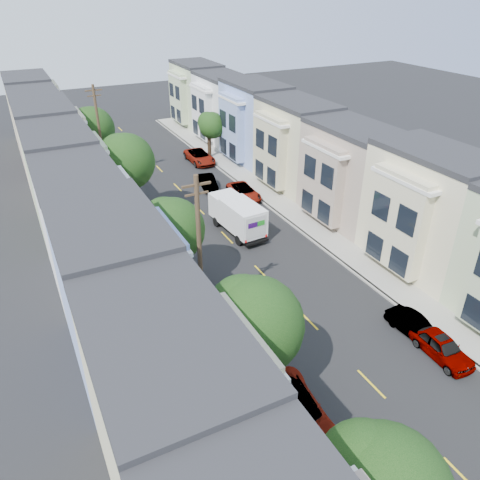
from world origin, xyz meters
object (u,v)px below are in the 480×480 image
object	(u,v)px
fedex_truck	(237,215)
parked_left_d	(167,239)
tree_d	(125,162)
parked_right_a	(442,347)
parked_left_c	(238,334)
parked_left_b	(297,411)
tree_far_r	(211,126)
tree_e	(92,129)
tree_c	(171,230)
utility_pole_far	(100,136)
parked_right_d	(200,157)
utility_pole_near	(200,259)
parked_right_b	(414,326)
parked_right_c	(244,192)
tree_b	(253,326)
lead_sedan	(208,182)

from	to	relation	value
fedex_truck	parked_left_d	distance (m)	6.19
tree_d	parked_right_a	distance (m)	27.08
tree_d	parked_left_c	distance (m)	18.77
parked_left_d	parked_left_b	bearing A→B (deg)	-90.72
tree_far_r	tree_d	bearing A→B (deg)	-135.90
tree_e	fedex_truck	bearing A→B (deg)	-69.42
tree_c	utility_pole_far	size ratio (longest dim) A/B	0.68
parked_right_d	utility_pole_near	bearing A→B (deg)	-111.61
parked_left_c	tree_e	bearing A→B (deg)	87.33
tree_e	utility_pole_near	distance (m)	30.58
tree_e	parked_right_b	distance (m)	38.46
fedex_truck	parked_left_d	world-z (taller)	fedex_truck
parked_left_c	tree_c	bearing A→B (deg)	96.39
parked_left_b	parked_right_c	distance (m)	26.65
tree_c	utility_pole_near	size ratio (longest dim) A/B	0.68
utility_pole_near	parked_left_d	world-z (taller)	utility_pole_near
parked_right_a	parked_right_c	size ratio (longest dim) A/B	0.91
tree_c	tree_d	world-z (taller)	tree_d
tree_e	parked_right_c	xyz separation A→B (m)	(11.20, -14.07, -4.07)
tree_far_r	utility_pole_far	distance (m)	13.57
parked_left_c	tree_d	bearing A→B (deg)	89.30
utility_pole_far	parked_left_b	world-z (taller)	utility_pole_far
tree_e	parked_right_c	bearing A→B (deg)	-51.47
fedex_truck	parked_left_b	bearing A→B (deg)	-112.11
tree_b	parked_left_c	bearing A→B (deg)	72.01
parked_right_a	parked_right_c	world-z (taller)	parked_right_a
tree_d	parked_right_a	size ratio (longest dim) A/B	1.90
tree_far_r	fedex_truck	size ratio (longest dim) A/B	0.90
parked_left_c	lead_sedan	bearing A→B (deg)	65.96
utility_pole_near	parked_right_b	bearing A→B (deg)	-28.12
utility_pole_far	parked_left_d	world-z (taller)	utility_pole_far
tree_far_r	fedex_truck	bearing A→B (deg)	-107.16
parked_left_b	parked_right_c	xyz separation A→B (m)	(9.80, 24.78, -0.10)
tree_c	parked_left_d	bearing A→B (deg)	76.35
tree_b	parked_right_c	size ratio (longest dim) A/B	1.58
tree_d	utility_pole_near	xyz separation A→B (m)	(0.00, -16.09, -0.49)
tree_far_r	parked_left_d	size ratio (longest dim) A/B	1.19
tree_far_r	lead_sedan	world-z (taller)	tree_far_r
tree_b	utility_pole_near	bearing A→B (deg)	89.98
parked_right_b	parked_right_d	bearing A→B (deg)	86.19
utility_pole_near	parked_right_d	bearing A→B (deg)	68.10
parked_right_c	tree_d	bearing A→B (deg)	-175.24
tree_b	fedex_truck	bearing A→B (deg)	65.87
lead_sedan	parked_left_c	size ratio (longest dim) A/B	0.76
fedex_truck	tree_e	bearing A→B (deg)	106.54
tree_c	parked_left_c	distance (m)	8.04
tree_d	parked_left_d	bearing A→B (deg)	-75.45
utility_pole_far	parked_left_d	size ratio (longest dim) A/B	2.20
tree_c	parked_left_d	xyz separation A→B (m)	(1.40, 5.78, -3.87)
lead_sedan	parked_left_c	distance (m)	23.62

